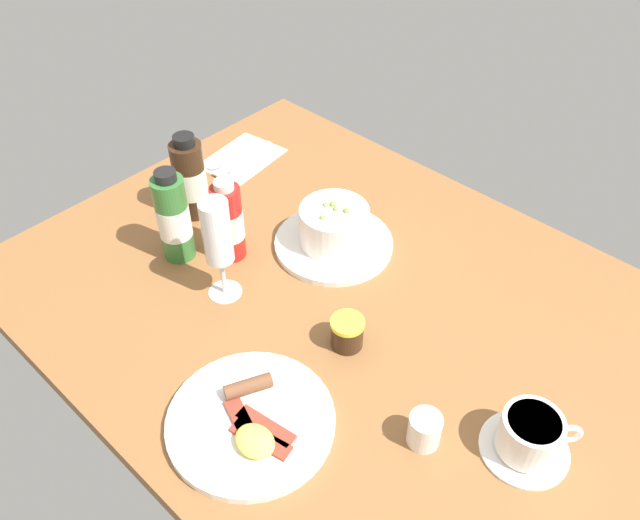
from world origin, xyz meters
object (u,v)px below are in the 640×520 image
object	(u,v)px
wine_glass	(217,237)
creamer_jug	(424,430)
coffee_cup	(529,436)
jam_jar	(347,332)
cutlery_setting	(240,158)
sauce_bottle_red	(228,222)
sauce_bottle_brown	(190,179)
breakfast_plate	(251,422)
porridge_bowl	(334,230)
sauce_bottle_green	(174,218)

from	to	relation	value
wine_glass	creamer_jug	bearing A→B (deg)	179.52
coffee_cup	jam_jar	size ratio (longest dim) A/B	2.28
cutlery_setting	sauce_bottle_red	distance (cm)	31.27
creamer_jug	jam_jar	distance (cm)	19.95
sauce_bottle_brown	sauce_bottle_red	distance (cm)	14.79
breakfast_plate	sauce_bottle_red	bearing A→B (deg)	-37.10
porridge_bowl	cutlery_setting	xyz separation A→B (cm)	(33.77, -7.25, -3.62)
sauce_bottle_red	creamer_jug	bearing A→B (deg)	170.95
creamer_jug	sauce_bottle_red	xyz separation A→B (cm)	(48.35, -7.70, 4.82)
sauce_bottle_brown	breakfast_plate	bearing A→B (deg)	149.90
cutlery_setting	sauce_bottle_red	size ratio (longest dim) A/B	1.13
porridge_bowl	wine_glass	xyz separation A→B (cm)	(5.58, 21.53, 8.63)
cutlery_setting	sauce_bottle_red	world-z (taller)	sauce_bottle_red
breakfast_plate	sauce_bottle_brown	bearing A→B (deg)	-30.10
sauce_bottle_brown	porridge_bowl	bearing A→B (deg)	-157.57
wine_glass	sauce_bottle_brown	world-z (taller)	wine_glass
cutlery_setting	wine_glass	bearing A→B (deg)	134.41
sauce_bottle_green	breakfast_plate	bearing A→B (deg)	156.51
sauce_bottle_green	sauce_bottle_brown	world-z (taller)	sauce_bottle_green
creamer_jug	wine_glass	size ratio (longest dim) A/B	0.30
cutlery_setting	jam_jar	size ratio (longest dim) A/B	3.38
porridge_bowl	breakfast_plate	size ratio (longest dim) A/B	0.91
sauce_bottle_red	breakfast_plate	size ratio (longest dim) A/B	0.67
creamer_jug	jam_jar	size ratio (longest dim) A/B	1.06
coffee_cup	jam_jar	bearing A→B (deg)	4.60
coffee_cup	sauce_bottle_brown	world-z (taller)	sauce_bottle_brown
coffee_cup	sauce_bottle_green	bearing A→B (deg)	6.15
creamer_jug	sauce_bottle_green	world-z (taller)	sauce_bottle_green
porridge_bowl	sauce_bottle_red	xyz separation A→B (cm)	(12.16, 14.18, 3.59)
creamer_jug	breakfast_plate	bearing A→B (deg)	37.20
porridge_bowl	creamer_jug	bearing A→B (deg)	148.85
sauce_bottle_brown	wine_glass	bearing A→B (deg)	153.34
jam_jar	breakfast_plate	world-z (taller)	jam_jar
cutlery_setting	sauce_bottle_brown	size ratio (longest dim) A/B	1.05
sauce_bottle_green	breakfast_plate	xyz separation A→B (cm)	(-36.10, 15.69, -7.48)
jam_jar	sauce_bottle_brown	bearing A→B (deg)	-6.47
jam_jar	sauce_bottle_red	distance (cm)	29.74
sauce_bottle_green	coffee_cup	bearing A→B (deg)	-173.85
sauce_bottle_brown	cutlery_setting	bearing A→B (deg)	-68.52
creamer_jug	breakfast_plate	world-z (taller)	creamer_jug
porridge_bowl	coffee_cup	distance (cm)	49.21
coffee_cup	breakfast_plate	xyz separation A→B (cm)	(30.17, 22.83, -2.44)
jam_jar	sauce_bottle_brown	world-z (taller)	sauce_bottle_brown
cutlery_setting	breakfast_plate	xyz separation A→B (cm)	(-50.91, 43.58, 0.67)
cutlery_setting	wine_glass	xyz separation A→B (cm)	(-28.19, 28.77, 12.25)
coffee_cup	sauce_bottle_red	bearing A→B (deg)	0.64
creamer_jug	porridge_bowl	bearing A→B (deg)	-31.15
sauce_bottle_red	breakfast_plate	world-z (taller)	sauce_bottle_red
creamer_jug	jam_jar	xyz separation A→B (cm)	(19.05, -5.94, 0.03)
coffee_cup	breakfast_plate	size ratio (longest dim) A/B	0.51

